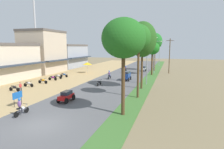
{
  "coord_description": "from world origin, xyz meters",
  "views": [
    {
      "loc": [
        9.63,
        -11.87,
        6.29
      ],
      "look_at": [
        0.75,
        16.32,
        1.89
      ],
      "focal_mm": 30.31,
      "sensor_mm": 36.0,
      "label": 1
    }
  ],
  "objects": [
    {
      "name": "motorbike_ahead_fourth",
      "position": [
        -0.76,
        32.03,
        0.86
      ],
      "size": [
        0.54,
        1.8,
        1.66
      ],
      "color": "black",
      "rests_on": "road_strip"
    },
    {
      "name": "shophouse_near",
      "position": [
        -19.97,
        15.07,
        3.46
      ],
      "size": [
        8.39,
        12.67,
        6.9
      ],
      "color": "beige",
      "rests_on": "ground"
    },
    {
      "name": "median_tree_fourth",
      "position": [
        5.58,
        30.2,
        5.84
      ],
      "size": [
        3.08,
        3.08,
        7.26
      ],
      "color": "#4C351E",
      "rests_on": "median_strip"
    },
    {
      "name": "shophouse_far",
      "position": [
        -19.97,
        39.22,
        3.46
      ],
      "size": [
        7.55,
        12.9,
        6.9
      ],
      "color": "#999EA8",
      "rests_on": "ground"
    },
    {
      "name": "streetlamp_mid",
      "position": [
        5.8,
        32.98,
        4.43
      ],
      "size": [
        3.16,
        0.2,
        7.56
      ],
      "color": "gray",
      "rests_on": "median_strip"
    },
    {
      "name": "car_van_blue",
      "position": [
        1.92,
        21.78,
        1.02
      ],
      "size": [
        1.19,
        2.41,
        1.67
      ],
      "color": "navy",
      "rests_on": "road_strip"
    },
    {
      "name": "median_tree_second",
      "position": [
        5.84,
        10.7,
        7.29
      ],
      "size": [
        2.83,
        2.83,
        8.84
      ],
      "color": "#4C351E",
      "rests_on": "median_strip"
    },
    {
      "name": "car_hatchback_silver",
      "position": [
        3.04,
        36.14,
        0.75
      ],
      "size": [
        1.04,
        2.0,
        1.23
      ],
      "color": "#B7BCC1",
      "rests_on": "road_strip"
    },
    {
      "name": "motorbike_ahead_third",
      "position": [
        -1.66,
        22.28,
        0.86
      ],
      "size": [
        0.54,
        1.8,
        1.66
      ],
      "color": "black",
      "rests_on": "road_strip"
    },
    {
      "name": "streetlamp_near",
      "position": [
        5.8,
        19.43,
        4.57
      ],
      "size": [
        3.16,
        0.2,
        7.83
      ],
      "color": "gray",
      "rests_on": "median_strip"
    },
    {
      "name": "shophouse_mid",
      "position": [
        -19.98,
        26.87,
        5.05
      ],
      "size": [
        8.83,
        9.39,
        10.1
      ],
      "color": "#C6B299",
      "rests_on": "ground"
    },
    {
      "name": "parked_motorbike_second",
      "position": [
        -11.38,
        11.68,
        0.55
      ],
      "size": [
        1.8,
        0.54,
        0.94
      ],
      "color": "black",
      "rests_on": "dirt_shoulder"
    },
    {
      "name": "median_tree_fifth",
      "position": [
        5.44,
        37.69,
        7.5
      ],
      "size": [
        3.64,
        3.64,
        9.62
      ],
      "color": "#4C351E",
      "rests_on": "median_strip"
    },
    {
      "name": "parked_motorbike_fourth",
      "position": [
        -11.23,
        17.74,
        0.55
      ],
      "size": [
        1.8,
        0.54,
        0.94
      ],
      "color": "black",
      "rests_on": "dirt_shoulder"
    },
    {
      "name": "median_tree_nearest",
      "position": [
        5.56,
        4.4,
        6.96
      ],
      "size": [
        3.88,
        3.88,
        8.72
      ],
      "color": "#4C351E",
      "rests_on": "median_strip"
    },
    {
      "name": "median_tree_third",
      "position": [
        5.51,
        15.87,
        7.27
      ],
      "size": [
        4.02,
        4.02,
        9.8
      ],
      "color": "#4C351E",
      "rests_on": "median_strip"
    },
    {
      "name": "car_sedan_red",
      "position": [
        -1.6,
        6.48,
        0.74
      ],
      "size": [
        1.1,
        2.26,
        1.19
      ],
      "color": "red",
      "rests_on": "road_strip"
    },
    {
      "name": "motorbike_foreground_rider",
      "position": [
        -3.2,
        1.35,
        0.86
      ],
      "size": [
        0.54,
        1.8,
        1.66
      ],
      "color": "black",
      "rests_on": "road_strip"
    },
    {
      "name": "streetlamp_far",
      "position": [
        5.8,
        51.57,
        4.74
      ],
      "size": [
        3.16,
        0.2,
        8.15
      ],
      "color": "gray",
      "rests_on": "median_strip"
    },
    {
      "name": "median_strip",
      "position": [
        5.7,
        0.0,
        0.03
      ],
      "size": [
        2.4,
        140.0,
        0.06
      ],
      "primitive_type": "cube",
      "color": "#3D6B2D",
      "rests_on": "ground"
    },
    {
      "name": "parked_motorbike_third",
      "position": [
        -10.97,
        14.58,
        0.55
      ],
      "size": [
        1.8,
        0.54,
        0.94
      ],
      "color": "black",
      "rests_on": "dirt_shoulder"
    },
    {
      "name": "pedestrian_on_shoulder",
      "position": [
        -9.29,
        7.83,
        0.96
      ],
      "size": [
        0.41,
        0.43,
        1.62
      ],
      "color": "#33333D",
      "rests_on": "dirt_shoulder"
    },
    {
      "name": "parked_motorbike_sixth",
      "position": [
        -11.23,
        21.61,
        0.55
      ],
      "size": [
        1.8,
        0.54,
        0.94
      ],
      "color": "black",
      "rests_on": "dirt_shoulder"
    },
    {
      "name": "ground_plane",
      "position": [
        0.0,
        0.0,
        0.0
      ],
      "size": [
        180.0,
        180.0,
        0.0
      ],
      "primitive_type": "plane",
      "color": "#7A6B4C"
    },
    {
      "name": "utility_pole_near",
      "position": [
        9.15,
        34.16,
        4.24
      ],
      "size": [
        1.8,
        0.2,
        8.1
      ],
      "color": "brown",
      "rests_on": "ground"
    },
    {
      "name": "road_strip",
      "position": [
        0.0,
        0.0,
        0.04
      ],
      "size": [
        9.0,
        140.0,
        0.08
      ],
      "primitive_type": "cube",
      "color": "#565659",
      "rests_on": "ground"
    },
    {
      "name": "parked_motorbike_fifth",
      "position": [
        -11.26,
        19.51,
        0.55
      ],
      "size": [
        1.8,
        0.54,
        0.94
      ],
      "color": "black",
      "rests_on": "dirt_shoulder"
    },
    {
      "name": "vendor_umbrella",
      "position": [
        -9.3,
        28.79,
        2.31
      ],
      "size": [
        2.2,
        2.2,
        2.52
      ],
      "color": "#99999E",
      "rests_on": "dirt_shoulder"
    },
    {
      "name": "street_signboard",
      "position": [
        -5.68,
        3.58,
        1.11
      ],
      "size": [
        0.06,
        1.3,
        1.5
      ],
      "color": "#262628",
      "rests_on": "dirt_shoulder"
    },
    {
      "name": "parked_motorbike_nearest",
      "position": [
        -11.18,
        8.7,
        0.55
      ],
      "size": [
        1.8,
        0.54,
        0.94
      ],
      "color": "black",
      "rests_on": "dirt_shoulder"
    },
    {
      "name": "motorbike_ahead_second",
      "position": [
        -1.26,
        15.88,
        0.57
      ],
      "size": [
        0.54,
        1.8,
        0.94
      ],
      "color": "black",
      "rests_on": "road_strip"
    }
  ]
}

